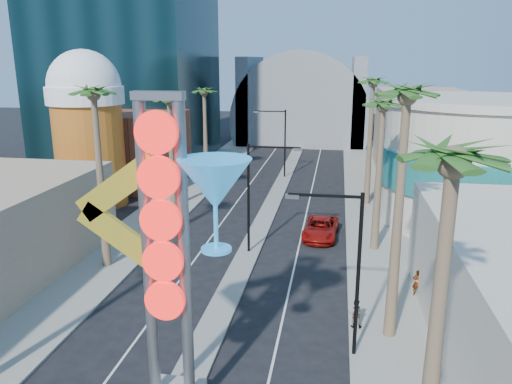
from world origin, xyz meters
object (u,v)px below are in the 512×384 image
red_pickup (321,228)px  pedestrian_b (355,313)px  neon_sign (187,240)px  pedestrian_a (417,283)px

red_pickup → pedestrian_b: 13.87m
pedestrian_b → red_pickup: bearing=-78.6°
red_pickup → pedestrian_b: pedestrian_b is taller
red_pickup → neon_sign: bearing=-97.1°
red_pickup → pedestrian_a: (5.97, -9.51, 0.20)m
pedestrian_a → red_pickup: bearing=-39.9°
neon_sign → red_pickup: 22.57m
neon_sign → red_pickup: (4.19, 21.18, -6.55)m
red_pickup → pedestrian_a: bearing=-53.8°
neon_sign → pedestrian_a: (10.16, 11.67, -6.35)m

